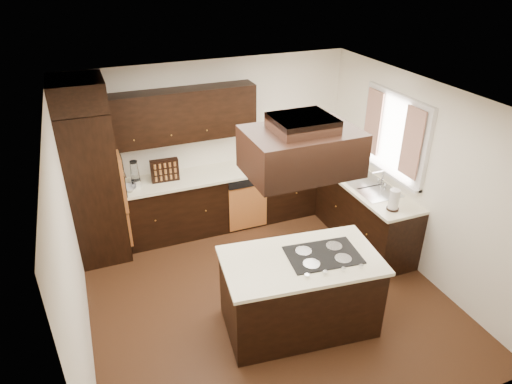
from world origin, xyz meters
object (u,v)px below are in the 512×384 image
at_px(oven_column, 94,186).
at_px(island, 299,294).
at_px(spice_rack, 165,170).
at_px(range_hood, 301,151).

xyz_separation_m(oven_column, island, (1.92, -2.29, -0.62)).
bearing_deg(oven_column, spice_rack, 5.25).
distance_m(island, range_hood, 1.72).
bearing_deg(island, spice_rack, 118.64).
bearing_deg(range_hood, island, -37.49).
bearing_deg(range_hood, spice_rack, 111.26).
bearing_deg(spice_rack, oven_column, -172.07).
height_order(oven_column, island, oven_column).
height_order(island, range_hood, range_hood).
xyz_separation_m(oven_column, spice_rack, (0.96, 0.09, 0.02)).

